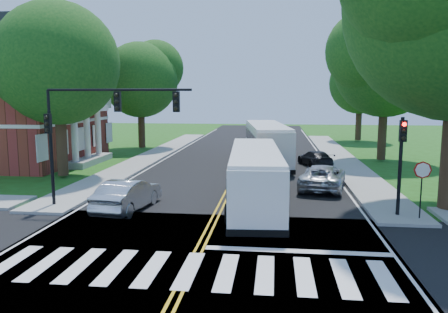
# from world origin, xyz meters

# --- Properties ---
(ground) EXTENTS (140.00, 140.00, 0.00)m
(ground) POSITION_xyz_m (0.00, 0.00, 0.00)
(ground) COLOR #224B12
(ground) RESTS_ON ground
(road) EXTENTS (14.00, 96.00, 0.01)m
(road) POSITION_xyz_m (0.00, 18.00, 0.01)
(road) COLOR black
(road) RESTS_ON ground
(cross_road) EXTENTS (60.00, 12.00, 0.01)m
(cross_road) POSITION_xyz_m (0.00, 0.00, 0.01)
(cross_road) COLOR black
(cross_road) RESTS_ON ground
(center_line) EXTENTS (0.36, 70.00, 0.01)m
(center_line) POSITION_xyz_m (0.00, 22.00, 0.01)
(center_line) COLOR gold
(center_line) RESTS_ON road
(edge_line_w) EXTENTS (0.12, 70.00, 0.01)m
(edge_line_w) POSITION_xyz_m (-6.80, 22.00, 0.01)
(edge_line_w) COLOR silver
(edge_line_w) RESTS_ON road
(edge_line_e) EXTENTS (0.12, 70.00, 0.01)m
(edge_line_e) POSITION_xyz_m (6.80, 22.00, 0.01)
(edge_line_e) COLOR silver
(edge_line_e) RESTS_ON road
(crosswalk) EXTENTS (12.60, 3.00, 0.01)m
(crosswalk) POSITION_xyz_m (0.00, -0.50, 0.02)
(crosswalk) COLOR silver
(crosswalk) RESTS_ON road
(stop_bar) EXTENTS (6.60, 0.40, 0.01)m
(stop_bar) POSITION_xyz_m (3.50, 1.60, 0.02)
(stop_bar) COLOR silver
(stop_bar) RESTS_ON road
(sidewalk_nw) EXTENTS (2.60, 40.00, 0.15)m
(sidewalk_nw) POSITION_xyz_m (-8.30, 25.00, 0.07)
(sidewalk_nw) COLOR gray
(sidewalk_nw) RESTS_ON ground
(sidewalk_ne) EXTENTS (2.60, 40.00, 0.15)m
(sidewalk_ne) POSITION_xyz_m (8.30, 25.00, 0.07)
(sidewalk_ne) COLOR gray
(sidewalk_ne) RESTS_ON ground
(tree_west_near) EXTENTS (8.00, 8.00, 11.40)m
(tree_west_near) POSITION_xyz_m (-11.50, 14.00, 7.53)
(tree_west_near) COLOR #382216
(tree_west_near) RESTS_ON ground
(tree_west_far) EXTENTS (7.60, 7.60, 10.67)m
(tree_west_far) POSITION_xyz_m (-11.00, 30.00, 7.00)
(tree_west_far) COLOR #382216
(tree_west_far) RESTS_ON ground
(tree_east_mid) EXTENTS (8.40, 8.40, 11.93)m
(tree_east_mid) POSITION_xyz_m (11.50, 24.00, 7.86)
(tree_east_mid) COLOR #382216
(tree_east_mid) RESTS_ON ground
(tree_east_far) EXTENTS (7.20, 7.20, 10.34)m
(tree_east_far) POSITION_xyz_m (12.50, 40.00, 6.86)
(tree_east_far) COLOR #382216
(tree_east_far) RESTS_ON ground
(signal_nw) EXTENTS (7.15, 0.46, 5.66)m
(signal_nw) POSITION_xyz_m (-5.86, 6.43, 4.38)
(signal_nw) COLOR black
(signal_nw) RESTS_ON ground
(signal_ne) EXTENTS (0.30, 0.46, 4.40)m
(signal_ne) POSITION_xyz_m (8.20, 6.44, 2.96)
(signal_ne) COLOR black
(signal_ne) RESTS_ON ground
(stop_sign) EXTENTS (0.76, 0.08, 2.53)m
(stop_sign) POSITION_xyz_m (9.00, 5.98, 2.03)
(stop_sign) COLOR black
(stop_sign) RESTS_ON ground
(bus_lead) EXTENTS (3.19, 11.14, 2.84)m
(bus_lead) POSITION_xyz_m (1.68, 7.98, 1.51)
(bus_lead) COLOR silver
(bus_lead) RESTS_ON road
(bus_follow) EXTENTS (4.18, 12.52, 3.18)m
(bus_follow) POSITION_xyz_m (1.97, 21.69, 1.69)
(bus_follow) COLOR silver
(bus_follow) RESTS_ON road
(hatchback) EXTENTS (2.17, 4.79, 1.52)m
(hatchback) POSITION_xyz_m (-4.33, 6.29, 0.77)
(hatchback) COLOR silver
(hatchback) RESTS_ON road
(suv) EXTENTS (3.36, 5.55, 1.44)m
(suv) POSITION_xyz_m (5.47, 12.29, 0.73)
(suv) COLOR #B4B7BC
(suv) RESTS_ON road
(dark_sedan) EXTENTS (2.81, 4.49, 1.21)m
(dark_sedan) POSITION_xyz_m (5.77, 20.68, 0.62)
(dark_sedan) COLOR black
(dark_sedan) RESTS_ON road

